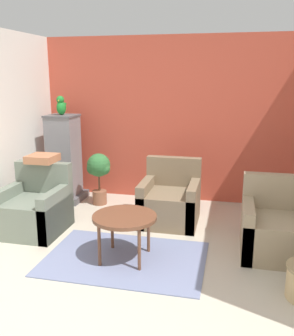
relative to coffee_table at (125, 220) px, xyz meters
name	(u,v)px	position (x,y,z in m)	size (l,w,h in m)	color
ground_plane	(103,319)	(0.11, -1.07, -0.47)	(20.00, 20.00, 0.00)	beige
wall_back_accent	(171,120)	(0.11, 2.28, 0.84)	(4.26, 0.06, 2.61)	#C64C38
area_rug	(125,258)	(0.00, 0.00, -0.46)	(1.77, 1.22, 0.01)	slate
coffee_table	(125,220)	(0.00, 0.00, 0.00)	(0.71, 0.71, 0.52)	brown
armchair_left	(35,210)	(-1.38, 0.50, -0.18)	(0.78, 0.80, 0.86)	slate
armchair_right	(277,230)	(1.65, 0.53, -0.18)	(0.78, 0.80, 0.86)	#9E896B
armchair_middle	(170,202)	(0.30, 1.21, -0.18)	(0.78, 0.80, 0.86)	#7A664C
birdcage	(64,160)	(-1.54, 1.78, 0.19)	(0.59, 0.59, 1.40)	#555559
parrot	(61,106)	(-1.54, 1.78, 1.06)	(0.14, 0.25, 0.30)	#1E842D
potted_plant	(99,170)	(-0.92, 1.70, 0.08)	(0.40, 0.36, 0.82)	brown
throw_pillow	(42,158)	(-1.38, 0.80, 0.44)	(0.37, 0.37, 0.10)	#B2704C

